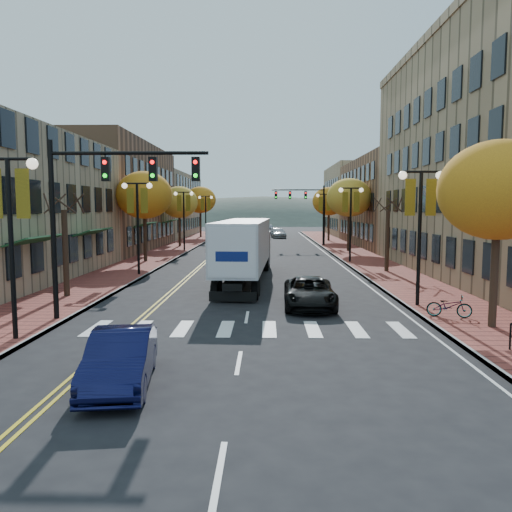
# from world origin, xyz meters

# --- Properties ---
(ground) EXTENTS (200.00, 200.00, 0.00)m
(ground) POSITION_xyz_m (0.00, 0.00, 0.00)
(ground) COLOR black
(ground) RESTS_ON ground
(sidewalk_left) EXTENTS (4.00, 85.00, 0.15)m
(sidewalk_left) POSITION_xyz_m (-9.00, 32.50, 0.07)
(sidewalk_left) COLOR brown
(sidewalk_left) RESTS_ON ground
(sidewalk_right) EXTENTS (4.00, 85.00, 0.15)m
(sidewalk_right) POSITION_xyz_m (9.00, 32.50, 0.07)
(sidewalk_right) COLOR brown
(sidewalk_right) RESTS_ON ground
(building_left_mid) EXTENTS (12.00, 24.00, 11.00)m
(building_left_mid) POSITION_xyz_m (-17.00, 36.00, 5.50)
(building_left_mid) COLOR brown
(building_left_mid) RESTS_ON ground
(building_left_far) EXTENTS (12.00, 26.00, 9.50)m
(building_left_far) POSITION_xyz_m (-17.00, 61.00, 4.75)
(building_left_far) COLOR #9E8966
(building_left_far) RESTS_ON ground
(building_right_mid) EXTENTS (15.00, 24.00, 10.00)m
(building_right_mid) POSITION_xyz_m (18.50, 42.00, 5.00)
(building_right_mid) COLOR brown
(building_right_mid) RESTS_ON ground
(building_right_far) EXTENTS (15.00, 20.00, 11.00)m
(building_right_far) POSITION_xyz_m (18.50, 64.00, 5.50)
(building_right_far) COLOR #9E8966
(building_right_far) RESTS_ON ground
(tree_left_a) EXTENTS (0.28, 0.28, 4.20)m
(tree_left_a) POSITION_xyz_m (-9.00, 8.00, 2.25)
(tree_left_a) COLOR #382619
(tree_left_a) RESTS_ON sidewalk_left
(tree_left_b) EXTENTS (4.48, 4.48, 7.21)m
(tree_left_b) POSITION_xyz_m (-9.00, 24.00, 5.45)
(tree_left_b) COLOR #382619
(tree_left_b) RESTS_ON sidewalk_left
(tree_left_c) EXTENTS (4.16, 4.16, 6.69)m
(tree_left_c) POSITION_xyz_m (-9.00, 40.00, 5.05)
(tree_left_c) COLOR #382619
(tree_left_c) RESTS_ON sidewalk_left
(tree_left_d) EXTENTS (4.61, 4.61, 7.42)m
(tree_left_d) POSITION_xyz_m (-9.00, 58.00, 5.60)
(tree_left_d) COLOR #382619
(tree_left_d) RESTS_ON sidewalk_left
(tree_right_a) EXTENTS (4.16, 4.16, 6.69)m
(tree_right_a) POSITION_xyz_m (9.00, 2.00, 5.05)
(tree_right_a) COLOR #382619
(tree_right_a) RESTS_ON sidewalk_right
(tree_right_b) EXTENTS (0.28, 0.28, 4.20)m
(tree_right_b) POSITION_xyz_m (9.00, 18.00, 2.25)
(tree_right_b) COLOR #382619
(tree_right_b) RESTS_ON sidewalk_right
(tree_right_c) EXTENTS (4.48, 4.48, 7.21)m
(tree_right_c) POSITION_xyz_m (9.00, 34.00, 5.45)
(tree_right_c) COLOR #382619
(tree_right_c) RESTS_ON sidewalk_right
(tree_right_d) EXTENTS (4.35, 4.35, 7.00)m
(tree_right_d) POSITION_xyz_m (9.00, 50.00, 5.29)
(tree_right_d) COLOR #382619
(tree_right_d) RESTS_ON sidewalk_right
(lamp_left_a) EXTENTS (1.96, 0.36, 6.05)m
(lamp_left_a) POSITION_xyz_m (-7.50, 0.00, 4.29)
(lamp_left_a) COLOR black
(lamp_left_a) RESTS_ON ground
(lamp_left_b) EXTENTS (1.96, 0.36, 6.05)m
(lamp_left_b) POSITION_xyz_m (-7.50, 16.00, 4.29)
(lamp_left_b) COLOR black
(lamp_left_b) RESTS_ON ground
(lamp_left_c) EXTENTS (1.96, 0.36, 6.05)m
(lamp_left_c) POSITION_xyz_m (-7.50, 34.00, 4.29)
(lamp_left_c) COLOR black
(lamp_left_c) RESTS_ON ground
(lamp_left_d) EXTENTS (1.96, 0.36, 6.05)m
(lamp_left_d) POSITION_xyz_m (-7.50, 52.00, 4.29)
(lamp_left_d) COLOR black
(lamp_left_d) RESTS_ON ground
(lamp_right_a) EXTENTS (1.96, 0.36, 6.05)m
(lamp_right_a) POSITION_xyz_m (7.50, 6.00, 4.29)
(lamp_right_a) COLOR black
(lamp_right_a) RESTS_ON ground
(lamp_right_b) EXTENTS (1.96, 0.36, 6.05)m
(lamp_right_b) POSITION_xyz_m (7.50, 24.00, 4.29)
(lamp_right_b) COLOR black
(lamp_right_b) RESTS_ON ground
(lamp_right_c) EXTENTS (1.96, 0.36, 6.05)m
(lamp_right_c) POSITION_xyz_m (7.50, 42.00, 4.29)
(lamp_right_c) COLOR black
(lamp_right_c) RESTS_ON ground
(traffic_mast_near) EXTENTS (6.10, 0.35, 7.00)m
(traffic_mast_near) POSITION_xyz_m (-5.48, 3.00, 4.92)
(traffic_mast_near) COLOR black
(traffic_mast_near) RESTS_ON ground
(traffic_mast_far) EXTENTS (6.10, 0.34, 7.00)m
(traffic_mast_far) POSITION_xyz_m (5.48, 42.00, 4.92)
(traffic_mast_far) COLOR black
(traffic_mast_far) RESTS_ON ground
(semi_truck) EXTENTS (3.08, 14.98, 3.72)m
(semi_truck) POSITION_xyz_m (-0.44, 13.88, 2.17)
(semi_truck) COLOR black
(semi_truck) RESTS_ON ground
(navy_sedan) EXTENTS (2.02, 4.36, 1.38)m
(navy_sedan) POSITION_xyz_m (-2.85, -3.90, 0.69)
(navy_sedan) COLOR #0D0F34
(navy_sedan) RESTS_ON ground
(black_suv) EXTENTS (2.37, 4.90, 1.34)m
(black_suv) POSITION_xyz_m (2.72, 6.09, 0.67)
(black_suv) COLOR black
(black_suv) RESTS_ON ground
(car_far_white) EXTENTS (1.97, 4.05, 1.33)m
(car_far_white) POSITION_xyz_m (-2.96, 52.20, 0.66)
(car_far_white) COLOR white
(car_far_white) RESTS_ON ground
(car_far_silver) EXTENTS (2.44, 5.02, 1.41)m
(car_far_silver) POSITION_xyz_m (2.56, 57.86, 0.70)
(car_far_silver) COLOR #95969C
(car_far_silver) RESTS_ON ground
(car_far_oncoming) EXTENTS (1.85, 4.67, 1.51)m
(car_far_oncoming) POSITION_xyz_m (0.96, 71.01, 0.76)
(car_far_oncoming) COLOR #98989F
(car_far_oncoming) RESTS_ON ground
(bicycle) EXTENTS (1.79, 1.01, 0.89)m
(bicycle) POSITION_xyz_m (8.00, 3.52, 0.60)
(bicycle) COLOR gray
(bicycle) RESTS_ON sidewalk_right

